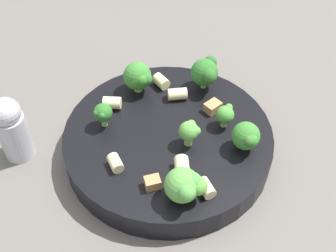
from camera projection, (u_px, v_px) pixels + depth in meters
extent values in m
plane|color=#5B5651|center=(168.00, 150.00, 0.53)|extent=(2.00, 2.00, 0.00)
cylinder|color=black|center=(168.00, 141.00, 0.52)|extent=(0.25, 0.25, 0.03)
cylinder|color=silver|center=(168.00, 133.00, 0.51)|extent=(0.23, 0.23, 0.01)
torus|color=black|center=(168.00, 133.00, 0.51)|extent=(0.25, 0.25, 0.00)
cylinder|color=#9EC175|center=(224.00, 122.00, 0.51)|extent=(0.01, 0.01, 0.01)
sphere|color=#478E38|center=(225.00, 115.00, 0.50)|extent=(0.02, 0.02, 0.02)
sphere|color=#498D36|center=(229.00, 109.00, 0.50)|extent=(0.01, 0.01, 0.01)
sphere|color=#4A8D33|center=(220.00, 112.00, 0.51)|extent=(0.01, 0.01, 0.01)
cylinder|color=#93B766|center=(138.00, 87.00, 0.56)|extent=(0.01, 0.01, 0.01)
sphere|color=#387A2D|center=(137.00, 76.00, 0.55)|extent=(0.04, 0.04, 0.04)
sphere|color=#367C27|center=(141.00, 80.00, 0.54)|extent=(0.02, 0.02, 0.02)
sphere|color=#31692F|center=(145.00, 79.00, 0.54)|extent=(0.02, 0.02, 0.02)
cylinder|color=#9EC175|center=(182.00, 195.00, 0.44)|extent=(0.01, 0.01, 0.01)
sphere|color=#569942|center=(182.00, 185.00, 0.43)|extent=(0.04, 0.04, 0.04)
sphere|color=green|center=(193.00, 181.00, 0.42)|extent=(0.02, 0.02, 0.02)
sphere|color=#4F9440|center=(186.00, 192.00, 0.41)|extent=(0.02, 0.02, 0.02)
sphere|color=#569D3C|center=(198.00, 186.00, 0.43)|extent=(0.02, 0.02, 0.02)
cylinder|color=#9EC175|center=(244.00, 145.00, 0.49)|extent=(0.01, 0.01, 0.01)
sphere|color=#387A2D|center=(246.00, 136.00, 0.48)|extent=(0.03, 0.03, 0.03)
sphere|color=#317D29|center=(251.00, 140.00, 0.47)|extent=(0.02, 0.02, 0.02)
sphere|color=#386B2A|center=(249.00, 141.00, 0.46)|extent=(0.01, 0.01, 0.01)
cylinder|color=#93B766|center=(188.00, 140.00, 0.49)|extent=(0.01, 0.01, 0.01)
sphere|color=#569942|center=(189.00, 131.00, 0.48)|extent=(0.02, 0.02, 0.02)
sphere|color=#53933E|center=(196.00, 131.00, 0.48)|extent=(0.01, 0.01, 0.01)
sphere|color=#58873C|center=(191.00, 124.00, 0.48)|extent=(0.01, 0.01, 0.01)
cylinder|color=#9EC175|center=(204.00, 83.00, 0.56)|extent=(0.01, 0.01, 0.01)
sphere|color=#2D6B28|center=(204.00, 72.00, 0.55)|extent=(0.04, 0.04, 0.04)
sphere|color=#275C23|center=(210.00, 62.00, 0.55)|extent=(0.02, 0.02, 0.02)
sphere|color=#2F5E23|center=(208.00, 75.00, 0.54)|extent=(0.02, 0.02, 0.02)
sphere|color=#2B5E23|center=(209.00, 76.00, 0.54)|extent=(0.02, 0.02, 0.02)
cylinder|color=#93B766|center=(104.00, 121.00, 0.51)|extent=(0.01, 0.01, 0.01)
sphere|color=#2D6B28|center=(103.00, 113.00, 0.50)|extent=(0.02, 0.02, 0.02)
sphere|color=#2E6E27|center=(102.00, 116.00, 0.49)|extent=(0.01, 0.01, 0.01)
sphere|color=#2F6625|center=(97.00, 113.00, 0.50)|extent=(0.01, 0.01, 0.01)
sphere|color=#2F682A|center=(98.00, 113.00, 0.50)|extent=(0.01, 0.01, 0.01)
cylinder|color=beige|center=(206.00, 188.00, 0.44)|extent=(0.02, 0.02, 0.01)
cylinder|color=beige|center=(112.00, 103.00, 0.53)|extent=(0.03, 0.02, 0.02)
cylinder|color=beige|center=(115.00, 163.00, 0.47)|extent=(0.02, 0.02, 0.01)
cylinder|color=beige|center=(177.00, 94.00, 0.55)|extent=(0.03, 0.02, 0.02)
cylinder|color=beige|center=(178.00, 167.00, 0.46)|extent=(0.02, 0.02, 0.02)
cylinder|color=beige|center=(161.00, 81.00, 0.56)|extent=(0.02, 0.03, 0.02)
cube|color=#A87A4C|center=(153.00, 183.00, 0.45)|extent=(0.02, 0.01, 0.01)
cube|color=#A87A4C|center=(213.00, 107.00, 0.53)|extent=(0.02, 0.02, 0.01)
cylinder|color=#B2B2B7|center=(15.00, 136.00, 0.51)|extent=(0.04, 0.04, 0.06)
sphere|color=#B7B7BC|center=(5.00, 112.00, 0.48)|extent=(0.03, 0.03, 0.03)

